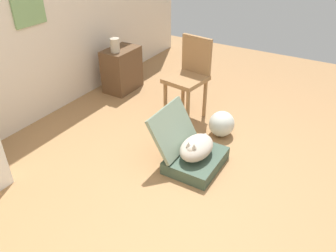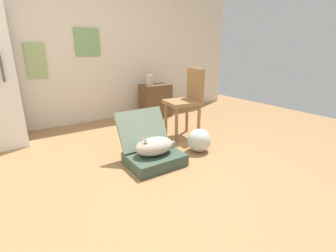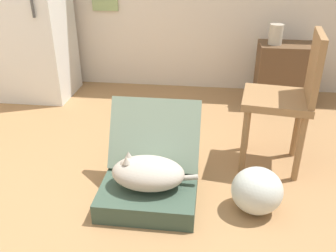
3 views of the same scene
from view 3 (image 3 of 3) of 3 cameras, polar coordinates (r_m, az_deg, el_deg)
ground_plane at (r=2.21m, az=-9.96°, el=-14.08°), size 7.68×7.68×0.00m
suitcase_base at (r=2.26m, az=-3.03°, el=-10.56°), size 0.58×0.46×0.13m
suitcase_lid at (r=2.32m, az=-2.12°, el=-1.34°), size 0.58×0.26×0.42m
cat at (r=2.17m, az=-3.25°, el=-7.29°), size 0.51×0.28×0.21m
plastic_bag_white at (r=2.21m, az=13.71°, el=-9.78°), size 0.30×0.28×0.28m
refrigerator at (r=3.83m, az=-21.10°, el=17.65°), size 0.67×0.62×1.84m
side_table at (r=3.68m, az=17.67°, el=7.66°), size 0.52×0.34×0.59m
vase_tall at (r=3.54m, az=16.49°, el=13.56°), size 0.12×0.12×0.18m
chair at (r=2.52m, az=18.24°, el=4.46°), size 0.49×0.46×0.95m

